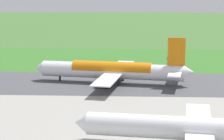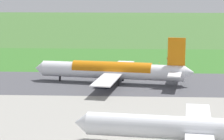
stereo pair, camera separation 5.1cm
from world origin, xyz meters
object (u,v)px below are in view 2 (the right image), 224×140
Objects in this scene: airliner_main at (113,70)px; airliner_parked_mid at (196,128)px; traffic_cone_orange at (159,62)px; no_stopping_sign at (167,60)px.

airliner_main reaches higher than airliner_parked_mid.
airliner_parked_mid is 90.23× the size of traffic_cone_orange.
airliner_main reaches higher than no_stopping_sign.
airliner_main is at bearing 66.61° from traffic_cone_orange.
no_stopping_sign is (-20.81, -37.74, -2.70)m from airliner_main.
no_stopping_sign is (-1.46, -96.64, -2.31)m from airliner_parked_mid.
airliner_parked_mid is 96.68m from no_stopping_sign.
no_stopping_sign is at bearing -90.86° from airliner_parked_mid.
no_stopping_sign is 5.08× the size of traffic_cone_orange.
traffic_cone_orange is at bearing -43.08° from no_stopping_sign.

